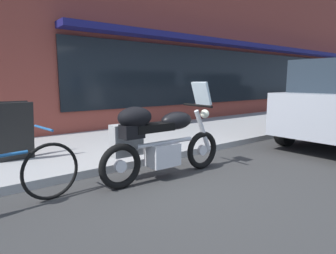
# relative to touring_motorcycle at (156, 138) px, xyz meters

# --- Properties ---
(ground_plane) EXTENTS (80.00, 80.00, 0.00)m
(ground_plane) POSITION_rel_touring_motorcycle_xyz_m (0.21, -0.38, -0.59)
(ground_plane) COLOR #313131
(storefront_building) EXTENTS (24.35, 0.90, 7.65)m
(storefront_building) POSITION_rel_touring_motorcycle_xyz_m (8.39, 3.90, 3.14)
(storefront_building) COLOR brown
(storefront_building) RESTS_ON ground_plane
(sidewalk_curb) EXTENTS (30.00, 3.12, 0.12)m
(sidewalk_curb) POSITION_rel_touring_motorcycle_xyz_m (9.21, 2.19, -0.53)
(sidewalk_curb) COLOR #989898
(sidewalk_curb) RESTS_ON ground_plane
(touring_motorcycle) EXTENTS (2.06, 0.69, 1.38)m
(touring_motorcycle) POSITION_rel_touring_motorcycle_xyz_m (0.00, 0.00, 0.00)
(touring_motorcycle) COLOR black
(touring_motorcycle) RESTS_ON ground_plane
(sandwich_board_sign) EXTENTS (0.55, 0.41, 0.94)m
(sandwich_board_sign) POSITION_rel_touring_motorcycle_xyz_m (-1.47, 1.88, 0.00)
(sandwich_board_sign) COLOR black
(sandwich_board_sign) RESTS_ON sidewalk_curb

